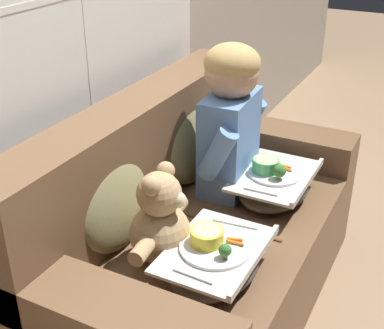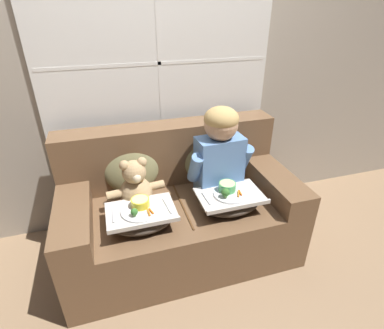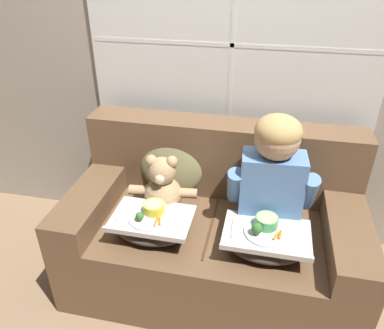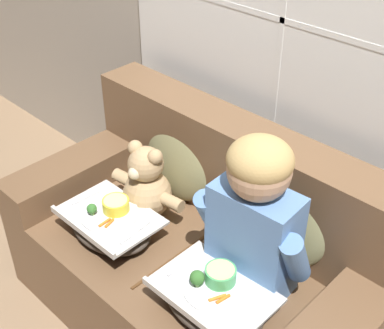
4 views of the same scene
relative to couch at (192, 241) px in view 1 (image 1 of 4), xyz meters
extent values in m
plane|color=#8E7051|center=(0.00, -0.06, -0.34)|extent=(14.00, 14.00, 0.00)
cube|color=brown|center=(0.00, -0.06, -0.11)|extent=(1.64, 0.87, 0.46)
cube|color=brown|center=(0.00, 0.26, 0.36)|extent=(1.64, 0.22, 0.47)
cube|color=brown|center=(-0.71, -0.06, 0.20)|extent=(0.22, 0.87, 0.15)
cube|color=brown|center=(0.71, -0.06, 0.20)|extent=(0.22, 0.87, 0.15)
cube|color=#513219|center=(0.00, -0.08, 0.12)|extent=(0.01, 0.61, 0.01)
ellipsoid|color=#898456|center=(0.30, 0.18, 0.33)|extent=(0.43, 0.21, 0.45)
ellipsoid|color=#898456|center=(-0.30, 0.18, 0.33)|extent=(0.41, 0.20, 0.43)
cube|color=#5B84BC|center=(0.30, -0.03, 0.34)|extent=(0.34, 0.20, 0.44)
sphere|color=tan|center=(0.30, -0.03, 0.66)|extent=(0.23, 0.23, 0.23)
ellipsoid|color=tan|center=(0.30, -0.03, 0.70)|extent=(0.23, 0.23, 0.16)
cylinder|color=#5B84BC|center=(0.11, -0.06, 0.38)|extent=(0.10, 0.18, 0.24)
cylinder|color=#5B84BC|center=(0.49, -0.03, 0.38)|extent=(0.10, 0.18, 0.24)
sphere|color=tan|center=(-0.30, -0.03, 0.23)|extent=(0.22, 0.22, 0.22)
sphere|color=tan|center=(-0.30, -0.03, 0.40)|extent=(0.16, 0.16, 0.16)
sphere|color=tan|center=(-0.36, -0.03, 0.46)|extent=(0.07, 0.07, 0.07)
sphere|color=tan|center=(-0.24, -0.02, 0.46)|extent=(0.07, 0.07, 0.07)
sphere|color=beige|center=(-0.29, -0.10, 0.39)|extent=(0.06, 0.06, 0.06)
sphere|color=black|center=(-0.29, -0.11, 0.39)|extent=(0.02, 0.02, 0.02)
cylinder|color=tan|center=(-0.44, -0.04, 0.26)|extent=(0.12, 0.07, 0.06)
cylinder|color=tan|center=(-0.16, -0.01, 0.26)|extent=(0.12, 0.07, 0.06)
cylinder|color=tan|center=(-0.34, -0.14, 0.15)|extent=(0.07, 0.11, 0.06)
cylinder|color=tan|center=(-0.24, -0.13, 0.15)|extent=(0.07, 0.11, 0.06)
ellipsoid|color=#473D33|center=(0.30, -0.24, 0.17)|extent=(0.42, 0.29, 0.10)
cube|color=beige|center=(0.30, -0.24, 0.23)|extent=(0.44, 0.30, 0.01)
cube|color=beige|center=(0.30, -0.39, 0.25)|extent=(0.44, 0.02, 0.02)
cylinder|color=silver|center=(0.30, -0.24, 0.24)|extent=(0.23, 0.23, 0.01)
cylinder|color=#4CAD60|center=(0.29, -0.20, 0.28)|extent=(0.12, 0.12, 0.06)
cylinder|color=#E5D189|center=(0.29, -0.20, 0.30)|extent=(0.10, 0.10, 0.01)
sphere|color=#38702D|center=(0.25, -0.28, 0.29)|extent=(0.06, 0.06, 0.06)
cylinder|color=#7A9E56|center=(0.25, -0.28, 0.26)|extent=(0.02, 0.02, 0.03)
cylinder|color=orange|center=(0.35, -0.28, 0.26)|extent=(0.04, 0.07, 0.01)
cylinder|color=orange|center=(0.36, -0.27, 0.26)|extent=(0.02, 0.06, 0.01)
cube|color=silver|center=(0.13, -0.24, 0.24)|extent=(0.02, 0.14, 0.01)
ellipsoid|color=#473D33|center=(-0.30, -0.24, 0.17)|extent=(0.41, 0.29, 0.10)
cube|color=beige|center=(-0.30, -0.24, 0.23)|extent=(0.43, 0.30, 0.01)
cube|color=beige|center=(-0.30, -0.39, 0.25)|extent=(0.43, 0.02, 0.02)
cylinder|color=silver|center=(-0.30, -0.24, 0.24)|extent=(0.25, 0.25, 0.01)
cylinder|color=yellow|center=(-0.30, -0.21, 0.28)|extent=(0.12, 0.12, 0.05)
cylinder|color=#E5D189|center=(-0.30, -0.21, 0.30)|extent=(0.10, 0.10, 0.01)
sphere|color=#38702D|center=(-0.35, -0.30, 0.28)|extent=(0.04, 0.04, 0.04)
cylinder|color=#7A9E56|center=(-0.35, -0.30, 0.26)|extent=(0.02, 0.02, 0.02)
cylinder|color=orange|center=(-0.26, -0.30, 0.26)|extent=(0.02, 0.06, 0.01)
cylinder|color=orange|center=(-0.24, -0.29, 0.26)|extent=(0.03, 0.06, 0.01)
cube|color=silver|center=(-0.47, -0.24, 0.24)|extent=(0.02, 0.14, 0.01)
cube|color=silver|center=(-0.13, -0.24, 0.24)|extent=(0.03, 0.17, 0.01)
camera|label=1|loc=(-1.66, -0.86, 1.33)|focal=50.00mm
camera|label=2|loc=(-0.43, -1.77, 1.38)|focal=28.00mm
camera|label=3|loc=(0.24, -1.73, 1.48)|focal=35.00mm
camera|label=4|loc=(1.18, -1.26, 1.71)|focal=50.00mm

